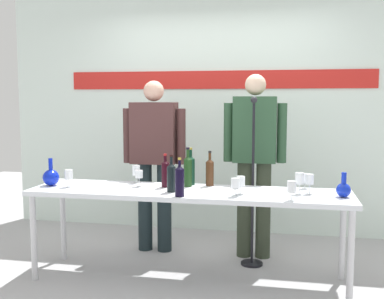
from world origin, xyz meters
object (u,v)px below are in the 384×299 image
wine_glass_left_1 (139,175)px  wine_glass_left_2 (69,175)px  wine_bottle_3 (188,170)px  wine_glass_right_1 (292,187)px  presenter_right (255,154)px  wine_glass_left_0 (136,171)px  wine_bottle_1 (171,177)px  display_table (188,197)px  microphone_stand (252,210)px  wine_bottle_4 (165,173)px  wine_glass_right_0 (305,178)px  wine_glass_right_4 (300,179)px  wine_bottle_0 (191,169)px  decanter_blue_left (51,177)px  wine_bottle_5 (210,171)px  wine_glass_right_5 (241,182)px  wine_glass_right_3 (235,183)px  decanter_blue_right (344,189)px  wine_glass_right_2 (310,180)px  wine_bottle_2 (180,180)px  presenter_left (154,154)px

wine_glass_left_1 → wine_glass_left_2: bearing=-166.7°
wine_bottle_3 → wine_glass_right_1: size_ratio=2.29×
presenter_right → wine_glass_left_0: bearing=-156.2°
presenter_right → wine_glass_left_1: bearing=-146.5°
wine_bottle_1 → display_table: bearing=38.8°
microphone_stand → wine_bottle_1: bearing=-137.5°
wine_bottle_4 → wine_glass_right_0: bearing=7.9°
wine_glass_left_1 → wine_glass_left_2: (-0.58, -0.14, 0.00)m
wine_glass_right_0 → wine_glass_right_4: (-0.05, -0.24, 0.03)m
wine_bottle_0 → wine_glass_right_0: wine_bottle_0 is taller
display_table → decanter_blue_left: bearing=-178.3°
wine_glass_right_0 → microphone_stand: size_ratio=0.08×
display_table → wine_bottle_5: bearing=59.5°
wine_glass_left_1 → wine_glass_right_5: (0.88, -0.15, -0.00)m
wine_glass_right_3 → wine_bottle_1: bearing=172.0°
display_table → wine_bottle_5: (0.14, 0.24, 0.18)m
wine_bottle_1 → wine_glass_right_0: 1.12m
display_table → decanter_blue_right: bearing=-1.7°
wine_glass_right_2 → wine_bottle_2: bearing=-162.7°
decanter_blue_right → wine_glass_right_3: bearing=-170.7°
wine_glass_left_1 → microphone_stand: size_ratio=0.09×
wine_glass_right_1 → wine_glass_left_0: bearing=160.3°
wine_bottle_1 → wine_bottle_3: 0.27m
wine_glass_right_4 → wine_bottle_4: bearing=176.0°
wine_bottle_0 → wine_bottle_3: (-0.01, -0.09, 0.00)m
display_table → wine_glass_right_4: 0.91m
wine_bottle_1 → wine_glass_right_0: bearing=18.5°
wine_bottle_1 → wine_glass_right_2: size_ratio=1.92×
wine_glass_right_0 → wine_glass_left_2: bearing=-170.7°
wine_glass_right_3 → wine_glass_right_5: (0.03, 0.09, -0.00)m
decanter_blue_left → wine_glass_right_4: bearing=1.5°
display_table → wine_bottle_0: wine_bottle_0 is taller
wine_glass_right_5 → wine_bottle_3: bearing=153.1°
presenter_right → wine_bottle_4: size_ratio=6.07×
decanter_blue_left → wine_bottle_4: (0.99, 0.13, 0.05)m
wine_glass_left_2 → wine_glass_right_5: wine_glass_left_2 is taller
wine_bottle_3 → wine_glass_left_1: size_ratio=2.37×
wine_bottle_5 → wine_glass_right_1: size_ratio=2.06×
wine_glass_left_1 → wine_glass_right_2: (1.42, -0.03, 0.01)m
wine_glass_left_0 → wine_glass_right_5: (0.97, -0.32, -0.01)m
presenter_left → wine_glass_left_2: size_ratio=11.28×
wine_glass_left_1 → wine_glass_right_5: wine_glass_right_5 is taller
decanter_blue_right → decanter_blue_left: bearing=-180.0°
wine_bottle_2 → wine_glass_right_4: bearing=17.1°
wine_glass_left_1 → wine_glass_right_3: (0.85, -0.24, -0.00)m
wine_bottle_5 → wine_glass_right_4: size_ratio=1.77×
wine_bottle_2 → wine_glass_left_1: wine_bottle_2 is taller
wine_bottle_2 → wine_glass_right_1: size_ratio=2.05×
wine_glass_left_0 → wine_glass_right_1: (1.36, -0.49, -0.01)m
wine_glass_left_2 → microphone_stand: bearing=19.2°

